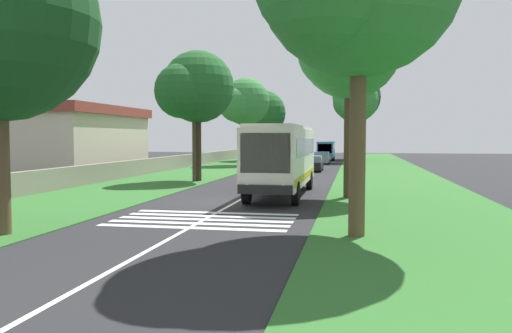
{
  "coord_description": "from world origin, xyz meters",
  "views": [
    {
      "loc": [
        -24.22,
        -5.58,
        3.13
      ],
      "look_at": [
        2.18,
        -0.54,
        1.6
      ],
      "focal_mm": 36.23,
      "sensor_mm": 36.0,
      "label": 1
    }
  ],
  "objects_px": {
    "roadside_tree_right_2": "(355,98)",
    "trailing_car_2": "(322,158)",
    "trailing_car_0": "(313,164)",
    "roadside_building": "(71,140)",
    "roadside_tree_left_1": "(196,89)",
    "roadside_tree_left_0": "(244,103)",
    "trailing_car_1": "(287,160)",
    "utility_pole": "(194,116)",
    "coach_bus": "(283,156)",
    "roadside_tree_right_0": "(347,52)",
    "roadside_tree_left_3": "(262,114)",
    "roadside_tree_right_3": "(354,101)",
    "trailing_minibus_0": "(326,149)"
  },
  "relations": [
    {
      "from": "utility_pole",
      "to": "roadside_tree_right_2",
      "type": "bearing_deg",
      "value": -15.15
    },
    {
      "from": "trailing_car_2",
      "to": "roadside_building",
      "type": "relative_size",
      "value": 0.3
    },
    {
      "from": "trailing_car_2",
      "to": "trailing_car_1",
      "type": "bearing_deg",
      "value": 151.1
    },
    {
      "from": "trailing_car_1",
      "to": "roadside_tree_right_0",
      "type": "xyz_separation_m",
      "value": [
        -28.19,
        -6.65,
        6.79
      ]
    },
    {
      "from": "roadside_tree_left_3",
      "to": "roadside_tree_right_2",
      "type": "bearing_deg",
      "value": -58.38
    },
    {
      "from": "trailing_car_0",
      "to": "roadside_building",
      "type": "xyz_separation_m",
      "value": [
        -7.11,
        20.03,
        2.25
      ]
    },
    {
      "from": "roadside_tree_right_2",
      "to": "trailing_car_2",
      "type": "bearing_deg",
      "value": 164.98
    },
    {
      "from": "roadside_tree_left_3",
      "to": "roadside_building",
      "type": "xyz_separation_m",
      "value": [
        -27.25,
        11.72,
        -3.23
      ]
    },
    {
      "from": "roadside_tree_left_0",
      "to": "roadside_tree_right_2",
      "type": "height_order",
      "value": "roadside_tree_right_2"
    },
    {
      "from": "roadside_tree_right_2",
      "to": "coach_bus",
      "type": "bearing_deg",
      "value": 175.43
    },
    {
      "from": "trailing_car_1",
      "to": "roadside_tree_right_3",
      "type": "bearing_deg",
      "value": -33.14
    },
    {
      "from": "roadside_tree_right_0",
      "to": "roadside_building",
      "type": "xyz_separation_m",
      "value": [
        13.63,
        23.35,
        -4.54
      ]
    },
    {
      "from": "roadside_tree_right_0",
      "to": "roadside_tree_left_0",
      "type": "bearing_deg",
      "value": 21.63
    },
    {
      "from": "trailing_car_1",
      "to": "roadside_tree_left_1",
      "type": "height_order",
      "value": "roadside_tree_left_1"
    },
    {
      "from": "coach_bus",
      "to": "utility_pole",
      "type": "bearing_deg",
      "value": 45.66
    },
    {
      "from": "roadside_tree_left_1",
      "to": "utility_pole",
      "type": "relative_size",
      "value": 1.04
    },
    {
      "from": "trailing_car_2",
      "to": "trailing_minibus_0",
      "type": "relative_size",
      "value": 0.72
    },
    {
      "from": "trailing_car_1",
      "to": "roadside_tree_right_2",
      "type": "height_order",
      "value": "roadside_tree_right_2"
    },
    {
      "from": "coach_bus",
      "to": "trailing_car_0",
      "type": "bearing_deg",
      "value": -0.07
    },
    {
      "from": "coach_bus",
      "to": "roadside_building",
      "type": "distance_m",
      "value": 23.85
    },
    {
      "from": "roadside_building",
      "to": "trailing_minibus_0",
      "type": "bearing_deg",
      "value": -34.76
    },
    {
      "from": "roadside_tree_left_3",
      "to": "roadside_tree_right_2",
      "type": "height_order",
      "value": "roadside_tree_right_2"
    },
    {
      "from": "roadside_tree_left_0",
      "to": "utility_pole",
      "type": "distance_m",
      "value": 21.62
    },
    {
      "from": "roadside_tree_right_3",
      "to": "coach_bus",
      "type": "bearing_deg",
      "value": 174.46
    },
    {
      "from": "trailing_car_0",
      "to": "trailing_car_1",
      "type": "relative_size",
      "value": 1.0
    },
    {
      "from": "roadside_tree_left_0",
      "to": "roadside_tree_right_2",
      "type": "bearing_deg",
      "value": -32.13
    },
    {
      "from": "roadside_tree_right_0",
      "to": "roadside_building",
      "type": "bearing_deg",
      "value": 59.73
    },
    {
      "from": "trailing_minibus_0",
      "to": "roadside_tree_right_2",
      "type": "xyz_separation_m",
      "value": [
        5.76,
        -3.74,
        7.11
      ]
    },
    {
      "from": "utility_pole",
      "to": "roadside_tree_left_1",
      "type": "bearing_deg",
      "value": 2.93
    },
    {
      "from": "roadside_tree_right_2",
      "to": "roadside_tree_left_3",
      "type": "bearing_deg",
      "value": 121.62
    },
    {
      "from": "roadside_tree_left_3",
      "to": "roadside_tree_right_2",
      "type": "distance_m",
      "value": 14.42
    },
    {
      "from": "trailing_car_0",
      "to": "roadside_tree_left_3",
      "type": "bearing_deg",
      "value": 22.41
    },
    {
      "from": "roadside_tree_left_3",
      "to": "utility_pole",
      "type": "relative_size",
      "value": 1.06
    },
    {
      "from": "roadside_tree_left_1",
      "to": "roadside_building",
      "type": "height_order",
      "value": "roadside_tree_left_1"
    },
    {
      "from": "coach_bus",
      "to": "roadside_tree_right_0",
      "type": "height_order",
      "value": "roadside_tree_right_0"
    },
    {
      "from": "trailing_car_0",
      "to": "roadside_tree_right_3",
      "type": "bearing_deg",
      "value": -11.46
    },
    {
      "from": "trailing_car_1",
      "to": "utility_pole",
      "type": "bearing_deg",
      "value": 169.26
    },
    {
      "from": "coach_bus",
      "to": "roadside_tree_right_3",
      "type": "height_order",
      "value": "roadside_tree_right_3"
    },
    {
      "from": "roadside_tree_left_3",
      "to": "trailing_car_0",
      "type": "bearing_deg",
      "value": -157.59
    },
    {
      "from": "roadside_tree_left_1",
      "to": "roadside_tree_right_2",
      "type": "relative_size",
      "value": 0.75
    },
    {
      "from": "roadside_tree_right_0",
      "to": "roadside_tree_left_3",
      "type": "bearing_deg",
      "value": 15.88
    },
    {
      "from": "roadside_tree_right_0",
      "to": "roadside_tree_right_2",
      "type": "distance_m",
      "value": 48.33
    },
    {
      "from": "roadside_tree_left_1",
      "to": "roadside_tree_right_3",
      "type": "height_order",
      "value": "roadside_tree_right_3"
    },
    {
      "from": "trailing_car_0",
      "to": "roadside_building",
      "type": "bearing_deg",
      "value": 109.55
    },
    {
      "from": "utility_pole",
      "to": "roadside_building",
      "type": "distance_m",
      "value": 14.22
    },
    {
      "from": "roadside_tree_right_3",
      "to": "utility_pole",
      "type": "bearing_deg",
      "value": 160.76
    },
    {
      "from": "roadside_tree_left_1",
      "to": "roadside_tree_left_0",
      "type": "bearing_deg",
      "value": 2.73
    },
    {
      "from": "trailing_car_0",
      "to": "roadside_tree_right_2",
      "type": "height_order",
      "value": "roadside_tree_right_2"
    },
    {
      "from": "coach_bus",
      "to": "trailing_car_2",
      "type": "relative_size",
      "value": 2.6
    },
    {
      "from": "roadside_tree_right_2",
      "to": "roadside_tree_right_3",
      "type": "relative_size",
      "value": 1.16
    }
  ]
}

